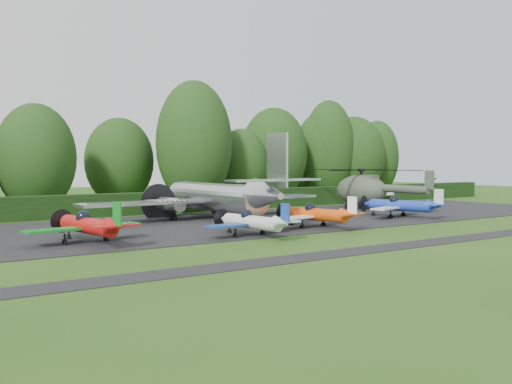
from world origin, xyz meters
TOP-DOWN VIEW (x-y plane):
  - ground at (0.00, 0.00)m, footprint 160.00×160.00m
  - apron at (0.00, 10.00)m, footprint 70.00×18.00m
  - taxiway_verge at (0.00, -6.00)m, footprint 70.00×2.00m
  - hedgerow at (0.00, 21.00)m, footprint 90.00×1.60m
  - transport_plane at (-0.81, 12.41)m, footprint 22.24×17.05m
  - light_plane_red at (-13.94, 4.81)m, footprint 7.02×7.38m
  - light_plane_white at (-4.23, 2.03)m, footprint 6.24×6.56m
  - light_plane_orange at (2.32, 3.47)m, footprint 6.50×6.84m
  - light_plane_blue at (13.23, 5.25)m, footprint 6.87×7.22m
  - helicopter at (16.99, 13.71)m, footprint 12.84×15.03m
  - sign_board at (26.42, 19.54)m, footprint 3.25×0.12m
  - tree_0 at (-11.27, 29.02)m, footprint 7.60×7.60m
  - tree_1 at (26.76, 31.76)m, footprint 7.13×7.13m
  - tree_2 at (37.73, 31.71)m, footprint 6.34×6.34m
  - tree_5 at (32.33, 31.11)m, footprint 9.01×9.01m
  - tree_7 at (18.25, 30.79)m, footprint 8.49×8.49m
  - tree_9 at (-1.14, 33.75)m, footprint 7.73×7.73m
  - tree_10 at (4.81, 27.05)m, footprint 8.31×8.31m
  - tree_11 at (12.44, 29.46)m, footprint 6.37×6.37m
  - tree_12 at (25.31, 34.72)m, footprint 7.79×7.79m
  - tree_13 at (27.61, 31.00)m, footprint 7.07×7.07m

SIDE VIEW (x-z plane):
  - ground at x=0.00m, z-range 0.00..0.00m
  - hedgerow at x=0.00m, z-range -1.00..1.00m
  - taxiway_verge at x=0.00m, z-range 0.00..0.00m
  - apron at x=0.00m, z-range 0.00..0.01m
  - light_plane_white at x=-4.23m, z-range -0.20..2.20m
  - light_plane_orange at x=2.32m, z-range -0.21..2.29m
  - light_plane_blue at x=13.23m, z-range -0.22..2.42m
  - light_plane_red at x=-13.94m, z-range -0.23..2.47m
  - sign_board at x=26.42m, z-range 0.32..2.15m
  - transport_plane at x=-0.81m, z-range -1.58..5.55m
  - helicopter at x=16.99m, z-range 0.15..4.29m
  - tree_12 at x=25.31m, z-range -0.01..8.49m
  - tree_11 at x=12.44m, z-range -0.01..8.81m
  - tree_9 at x=-1.14m, z-range -0.01..9.80m
  - tree_0 at x=-11.27m, z-range -0.01..10.46m
  - tree_2 at x=37.73m, z-range -0.01..10.91m
  - tree_5 at x=32.33m, z-range -0.01..11.24m
  - tree_1 at x=26.76m, z-range -0.01..11.62m
  - tree_7 at x=18.25m, z-range -0.01..11.72m
  - tree_13 at x=27.61m, z-range -0.01..13.24m
  - tree_10 at x=4.81m, z-range -0.01..13.66m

